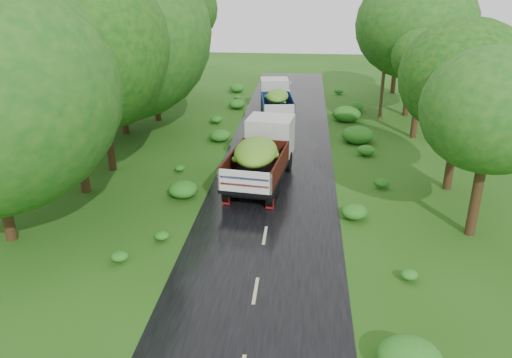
# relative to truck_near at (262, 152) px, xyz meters

# --- Properties ---
(road) EXTENTS (6.50, 80.00, 0.02)m
(road) POSITION_rel_truck_near_xyz_m (0.63, -8.88, -1.67)
(road) COLOR black
(road) RESTS_ON ground
(road_lines) EXTENTS (0.12, 69.60, 0.00)m
(road_lines) POSITION_rel_truck_near_xyz_m (0.63, -7.88, -1.66)
(road_lines) COLOR #BFB78C
(road_lines) RESTS_ON road
(truck_near) EXTENTS (3.36, 7.32, 2.97)m
(truck_near) POSITION_rel_truck_near_xyz_m (0.00, 0.00, 0.00)
(truck_near) COLOR black
(truck_near) RESTS_ON ground
(truck_far) EXTENTS (2.98, 6.44, 2.61)m
(truck_far) POSITION_rel_truck_near_xyz_m (-0.08, 12.92, -0.20)
(truck_far) COLOR black
(truck_far) RESTS_ON ground
(utility_pole) EXTENTS (1.54, 0.26, 8.75)m
(utility_pole) POSITION_rel_truck_near_xyz_m (7.82, 13.14, 2.83)
(utility_pole) COLOR #382616
(utility_pole) RESTS_ON ground
(trees_left) EXTENTS (6.06, 32.94, 9.25)m
(trees_left) POSITION_rel_truck_near_xyz_m (-9.55, 5.86, 4.98)
(trees_left) COLOR black
(trees_left) RESTS_ON ground
(trees_right) EXTENTS (4.43, 30.46, 8.71)m
(trees_right) POSITION_rel_truck_near_xyz_m (9.76, 8.46, 4.21)
(trees_right) COLOR black
(trees_right) RESTS_ON ground
(shrubs) EXTENTS (11.90, 44.00, 0.70)m
(shrubs) POSITION_rel_truck_near_xyz_m (0.63, 0.12, -1.33)
(shrubs) COLOR #286918
(shrubs) RESTS_ON ground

